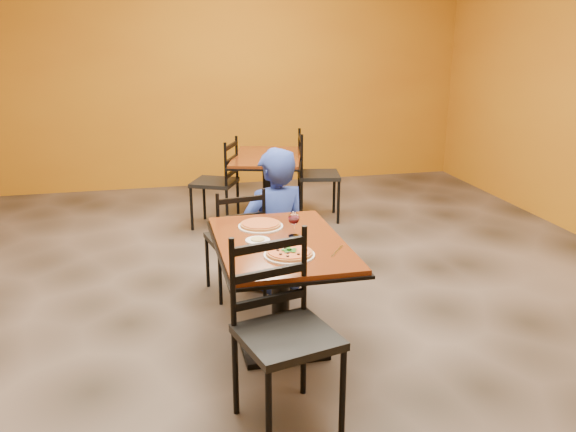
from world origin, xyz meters
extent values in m
cube|color=black|center=(0.00, 0.00, 0.00)|extent=(7.00, 8.00, 0.01)
cube|color=#AE6D13|center=(0.00, 4.00, 1.50)|extent=(7.00, 0.01, 3.00)
cube|color=maroon|center=(0.00, -0.50, 0.73)|extent=(0.80, 1.20, 0.03)
cube|color=black|center=(0.00, -0.50, 0.71)|extent=(0.83, 1.23, 0.02)
cylinder|color=black|center=(0.00, -0.50, 0.37)|extent=(0.12, 0.12, 0.66)
cube|color=black|center=(0.00, -0.50, 0.02)|extent=(0.55, 0.55, 0.04)
cube|color=maroon|center=(0.44, 2.18, 0.74)|extent=(0.98, 1.22, 0.03)
cube|color=black|center=(0.44, 2.18, 0.71)|extent=(1.02, 1.26, 0.02)
cylinder|color=black|center=(0.44, 2.18, 0.37)|extent=(0.11, 0.11, 0.66)
cube|color=black|center=(0.44, 2.18, 0.02)|extent=(0.61, 0.61, 0.04)
imported|color=navy|center=(0.17, 0.48, 0.59)|extent=(0.67, 0.52, 1.17)
cylinder|color=white|center=(0.00, -0.77, 0.76)|extent=(0.31, 0.31, 0.01)
cylinder|color=maroon|center=(0.00, -0.77, 0.77)|extent=(0.28, 0.28, 0.02)
cylinder|color=white|center=(-0.07, -0.19, 0.76)|extent=(0.31, 0.31, 0.01)
cylinder|color=#B76523|center=(-0.07, -0.19, 0.77)|extent=(0.28, 0.28, 0.02)
cylinder|color=white|center=(-0.14, -0.47, 0.76)|extent=(0.16, 0.16, 0.01)
cylinder|color=#A58C50|center=(-0.14, -0.47, 0.76)|extent=(0.09, 0.09, 0.01)
cube|color=silver|center=(-0.11, -0.68, 0.75)|extent=(0.07, 0.19, 0.00)
cube|color=silver|center=(0.30, -0.77, 0.75)|extent=(0.13, 0.18, 0.00)
camera|label=1|loc=(-0.78, -4.05, 2.06)|focal=37.38mm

